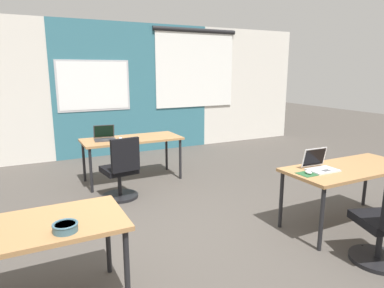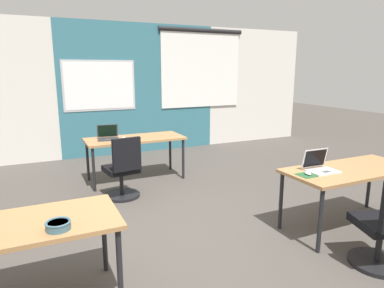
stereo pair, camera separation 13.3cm
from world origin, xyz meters
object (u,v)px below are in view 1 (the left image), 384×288
Objects in this scene: mouse_far_left at (121,138)px; desk_near_right at (349,172)px; desk_near_left at (12,237)px; snack_bowl at (65,227)px; laptop_far_left at (105,137)px; chair_far_left at (121,174)px; laptop_near_right_inner at (320,165)px; desk_far_center at (132,142)px; mouse_near_right_inner at (308,172)px.

desk_near_right is at bearing -55.09° from mouse_far_left.
desk_near_left is 0.41m from snack_bowl.
laptop_far_left reaches higher than chair_far_left.
laptop_near_right_inner is 0.93× the size of laptop_far_left.
desk_far_center is at bearing 122.01° from desk_near_right.
desk_near_right is 2.98m from chair_far_left.
mouse_near_right_inner is (2.86, 0.01, 0.08)m from desk_near_left.
desk_near_right is 3.60m from laptop_far_left.
snack_bowl reaches higher than desk_far_center.
desk_far_center is at bearing 117.99° from laptop_near_right_inner.
snack_bowl is at bearing -31.27° from desk_near_left.
snack_bowl is (-0.98, -3.07, -0.01)m from laptop_far_left.
snack_bowl is at bearing -176.22° from desk_near_right.
laptop_far_left is at bearing 72.30° from snack_bowl.
snack_bowl is (-2.75, -0.28, -0.01)m from laptop_near_right_inner.
chair_far_left is at bearing 127.00° from mouse_near_right_inner.
mouse_far_left reaches higher than desk_near_right.
desk_near_left is at bearing 148.73° from snack_bowl.
chair_far_left is (-0.41, -0.77, -0.28)m from desk_far_center.
mouse_near_right_inner is 0.12× the size of chair_far_left.
mouse_near_right_inner is 1.00× the size of mouse_far_left.
laptop_far_left is 3.22m from snack_bowl.
desk_far_center is at bearing 57.99° from desk_near_left.
desk_near_right is 14.32× the size of mouse_far_left.
desk_near_left is at bearing 48.94° from chair_far_left.
desk_near_left is 4.73× the size of laptop_near_right_inner.
snack_bowl is (-1.41, -3.01, 0.10)m from desk_far_center.
desk_near_right is 3.40m from mouse_far_left.
mouse_far_left is at bearing 124.91° from desk_near_right.
desk_far_center is 1.74× the size of chair_far_left.
desk_near_right is 3.17m from snack_bowl.
desk_near_right is 4.73× the size of laptop_near_right_inner.
laptop_near_right_inner is at bearing 5.91° from snack_bowl.
desk_near_left is 14.32× the size of mouse_far_left.
snack_bowl is at bearing 58.36° from chair_far_left.
snack_bowl is (-1.21, -2.99, 0.02)m from mouse_far_left.
mouse_near_right_inner is 0.63× the size of snack_bowl.
laptop_far_left is at bearing 171.55° from desk_far_center.
mouse_near_right_inner is (-0.23, -0.06, -0.03)m from laptop_near_right_inner.
desk_far_center is (-1.75, 2.80, 0.00)m from desk_near_right.
laptop_near_right_inner is 3.30m from laptop_far_left.
desk_far_center is (1.75, 2.80, 0.00)m from desk_near_left.
desk_near_left is 3.16m from laptop_far_left.
desk_near_left is 2.45m from chair_far_left.
desk_near_left is 3.19m from mouse_far_left.
laptop_near_right_inner reaches higher than mouse_near_right_inner.
laptop_far_left is at bearing -96.40° from chair_far_left.
mouse_near_right_inner reaches higher than desk_far_center.
mouse_near_right_inner is at bearing -163.17° from laptop_near_right_inner.
laptop_near_right_inner reaches higher than laptop_far_left.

